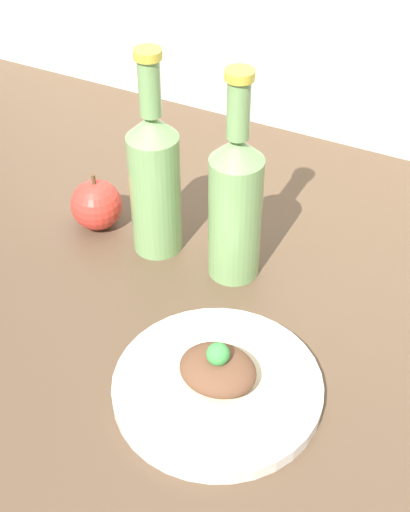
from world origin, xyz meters
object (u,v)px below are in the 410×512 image
Objects in this scene: cider_bottle_left at (155,178)px; apple at (97,205)px; plated_food at (218,372)px; plate at (217,386)px; cider_bottle_right at (235,202)px.

apple is at bearing 179.90° from cider_bottle_left.
cider_bottle_left is 3.31× the size of apple.
cider_bottle_left is (-20.85, 21.60, 8.60)cm from plated_food.
plate is 2.55cm from plated_food.
cider_bottle_right is 25.13cm from apple.
plate is at bearing -34.23° from apple.
cider_bottle_right reaches higher than plate.
plate is 2.69× the size of apple.
cider_bottle_left is at bearing 134.00° from plated_food.
plate is 25.60cm from cider_bottle_right.
plated_food is 31.22cm from cider_bottle_left.
plated_food is 38.42cm from apple.
cider_bottle_right is at bearing 110.44° from plate.
plated_food is (0.00, 0.00, 2.55)cm from plate.
plated_food is at bearing -34.23° from apple.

